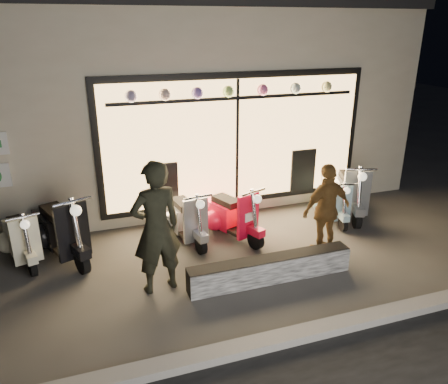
{
  "coord_description": "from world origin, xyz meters",
  "views": [
    {
      "loc": [
        -2.14,
        -5.92,
        3.7
      ],
      "look_at": [
        0.08,
        0.6,
        1.05
      ],
      "focal_mm": 35.0,
      "sensor_mm": 36.0,
      "label": 1
    }
  ],
  "objects_px": {
    "man": "(156,228)",
    "scooter_red": "(228,214)",
    "scooter_silver": "(184,217)",
    "woman": "(326,209)",
    "graffiti_barrier": "(270,269)"
  },
  "relations": [
    {
      "from": "graffiti_barrier",
      "to": "scooter_red",
      "type": "relative_size",
      "value": 1.84
    },
    {
      "from": "scooter_silver",
      "to": "man",
      "type": "relative_size",
      "value": 0.7
    },
    {
      "from": "man",
      "to": "woman",
      "type": "xyz_separation_m",
      "value": [
        2.91,
        0.21,
        -0.2
      ]
    },
    {
      "from": "scooter_silver",
      "to": "woman",
      "type": "xyz_separation_m",
      "value": [
        2.14,
        -1.33,
        0.4
      ]
    },
    {
      "from": "man",
      "to": "woman",
      "type": "distance_m",
      "value": 2.92
    },
    {
      "from": "scooter_silver",
      "to": "man",
      "type": "distance_m",
      "value": 1.83
    },
    {
      "from": "graffiti_barrier",
      "to": "scooter_silver",
      "type": "bearing_deg",
      "value": 115.25
    },
    {
      "from": "man",
      "to": "scooter_red",
      "type": "bearing_deg",
      "value": -149.33
    },
    {
      "from": "scooter_silver",
      "to": "scooter_red",
      "type": "relative_size",
      "value": 0.99
    },
    {
      "from": "graffiti_barrier",
      "to": "man",
      "type": "distance_m",
      "value": 1.87
    },
    {
      "from": "woman",
      "to": "graffiti_barrier",
      "type": "bearing_deg",
      "value": 15.23
    },
    {
      "from": "scooter_silver",
      "to": "man",
      "type": "bearing_deg",
      "value": -125.24
    },
    {
      "from": "graffiti_barrier",
      "to": "woman",
      "type": "xyz_separation_m",
      "value": [
        1.25,
        0.54,
        0.6
      ]
    },
    {
      "from": "graffiti_barrier",
      "to": "man",
      "type": "bearing_deg",
      "value": 168.71
    },
    {
      "from": "scooter_silver",
      "to": "woman",
      "type": "height_order",
      "value": "woman"
    }
  ]
}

